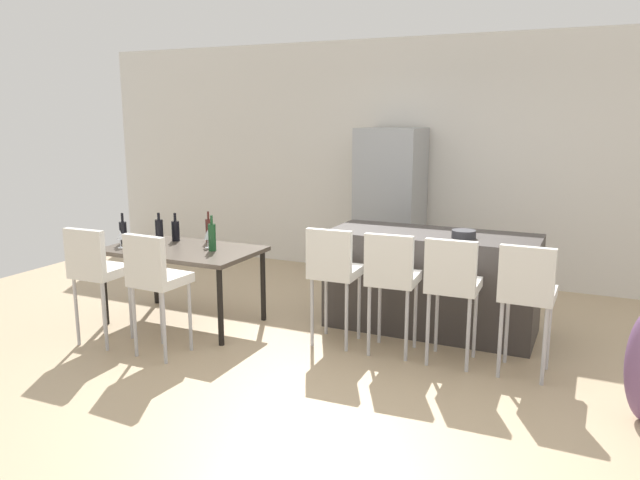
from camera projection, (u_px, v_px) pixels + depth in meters
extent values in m
plane|color=tan|center=(369.00, 354.00, 5.16)|extent=(10.00, 10.00, 0.00)
cube|color=silver|center=(451.00, 160.00, 7.33)|extent=(10.00, 0.12, 2.90)
cube|color=#383330|center=(431.00, 281.00, 5.71)|extent=(1.91, 0.78, 0.92)
cube|color=silver|center=(336.00, 271.00, 5.32)|extent=(0.41, 0.41, 0.08)
cube|color=silver|center=(329.00, 251.00, 5.12)|extent=(0.40, 0.07, 0.36)
cylinder|color=#B2B2B7|center=(326.00, 302.00, 5.59)|extent=(0.03, 0.03, 0.61)
cylinder|color=#B2B2B7|center=(359.00, 306.00, 5.47)|extent=(0.03, 0.03, 0.61)
cylinder|color=#B2B2B7|center=(312.00, 312.00, 5.30)|extent=(0.03, 0.03, 0.61)
cylinder|color=#B2B2B7|center=(346.00, 317.00, 5.18)|extent=(0.03, 0.03, 0.61)
cube|color=silver|center=(393.00, 278.00, 5.10)|extent=(0.42, 0.42, 0.08)
cube|color=silver|center=(389.00, 257.00, 4.90)|extent=(0.40, 0.08, 0.36)
cylinder|color=#B2B2B7|center=(380.00, 310.00, 5.38)|extent=(0.03, 0.03, 0.61)
cylinder|color=#B2B2B7|center=(415.00, 314.00, 5.26)|extent=(0.03, 0.03, 0.61)
cylinder|color=#B2B2B7|center=(369.00, 321.00, 5.08)|extent=(0.03, 0.03, 0.61)
cylinder|color=#B2B2B7|center=(406.00, 326.00, 4.97)|extent=(0.03, 0.03, 0.61)
cube|color=silver|center=(454.00, 285.00, 4.90)|extent=(0.41, 0.41, 0.08)
cube|color=silver|center=(450.00, 263.00, 4.70)|extent=(0.40, 0.07, 0.36)
cylinder|color=#B2B2B7|center=(437.00, 317.00, 5.17)|extent=(0.03, 0.03, 0.61)
cylinder|color=#B2B2B7|center=(475.00, 322.00, 5.05)|extent=(0.03, 0.03, 0.61)
cylinder|color=#B2B2B7|center=(428.00, 329.00, 4.88)|extent=(0.03, 0.03, 0.61)
cylinder|color=#B2B2B7|center=(468.00, 335.00, 4.76)|extent=(0.03, 0.03, 0.61)
cube|color=silver|center=(528.00, 293.00, 4.66)|extent=(0.41, 0.41, 0.08)
cube|color=silver|center=(527.00, 271.00, 4.47)|extent=(0.40, 0.07, 0.36)
cylinder|color=#B2B2B7|center=(507.00, 327.00, 4.94)|extent=(0.03, 0.03, 0.61)
cylinder|color=#B2B2B7|center=(549.00, 333.00, 4.80)|extent=(0.03, 0.03, 0.61)
cylinder|color=#B2B2B7|center=(500.00, 340.00, 4.66)|extent=(0.03, 0.03, 0.61)
cylinder|color=#B2B2B7|center=(544.00, 346.00, 4.52)|extent=(0.03, 0.03, 0.61)
cube|color=#4C4238|center=(183.00, 250.00, 5.83)|extent=(1.44, 0.86, 0.04)
cylinder|color=black|center=(155.00, 271.00, 6.51)|extent=(0.05, 0.05, 0.70)
cylinder|color=black|center=(263.00, 286.00, 5.96)|extent=(0.05, 0.05, 0.70)
cylinder|color=black|center=(104.00, 289.00, 5.85)|extent=(0.05, 0.05, 0.70)
cylinder|color=black|center=(220.00, 307.00, 5.31)|extent=(0.05, 0.05, 0.70)
cube|color=silver|center=(101.00, 271.00, 5.33)|extent=(0.41, 0.41, 0.08)
cube|color=silver|center=(85.00, 250.00, 5.13)|extent=(0.40, 0.07, 0.36)
cylinder|color=#B2B2B7|center=(103.00, 302.00, 5.61)|extent=(0.03, 0.03, 0.61)
cylinder|color=#B2B2B7|center=(131.00, 306.00, 5.48)|extent=(0.03, 0.03, 0.61)
cylinder|color=#B2B2B7|center=(77.00, 312.00, 5.32)|extent=(0.03, 0.03, 0.61)
cylinder|color=#B2B2B7|center=(105.00, 317.00, 5.19)|extent=(0.03, 0.03, 0.61)
cube|color=silver|center=(161.00, 279.00, 5.06)|extent=(0.42, 0.42, 0.08)
cube|color=silver|center=(144.00, 258.00, 4.87)|extent=(0.40, 0.08, 0.36)
cylinder|color=#B2B2B7|center=(161.00, 311.00, 5.34)|extent=(0.03, 0.03, 0.61)
cylinder|color=#B2B2B7|center=(190.00, 316.00, 5.20)|extent=(0.03, 0.03, 0.61)
cylinder|color=#B2B2B7|center=(135.00, 322.00, 5.07)|extent=(0.03, 0.03, 0.61)
cylinder|color=#B2B2B7|center=(164.00, 328.00, 4.92)|extent=(0.03, 0.03, 0.61)
cylinder|color=black|center=(123.00, 233.00, 6.01)|extent=(0.07, 0.07, 0.22)
cylinder|color=black|center=(122.00, 217.00, 5.98)|extent=(0.03, 0.03, 0.09)
cylinder|color=black|center=(176.00, 231.00, 6.15)|extent=(0.08, 0.08, 0.20)
cylinder|color=black|center=(175.00, 217.00, 6.12)|extent=(0.03, 0.03, 0.08)
cylinder|color=black|center=(159.00, 232.00, 5.97)|extent=(0.08, 0.08, 0.25)
cylinder|color=black|center=(159.00, 216.00, 5.94)|extent=(0.03, 0.03, 0.07)
cylinder|color=#471E19|center=(209.00, 231.00, 6.09)|extent=(0.06, 0.06, 0.23)
cylinder|color=#471E19|center=(208.00, 215.00, 6.06)|extent=(0.02, 0.02, 0.08)
cylinder|color=#194723|center=(212.00, 237.00, 5.69)|extent=(0.07, 0.07, 0.25)
cylinder|color=#194723|center=(211.00, 220.00, 5.66)|extent=(0.02, 0.02, 0.08)
cylinder|color=silver|center=(121.00, 248.00, 5.84)|extent=(0.06, 0.06, 0.00)
cylinder|color=silver|center=(121.00, 243.00, 5.83)|extent=(0.01, 0.01, 0.08)
cone|color=silver|center=(120.00, 235.00, 5.82)|extent=(0.07, 0.07, 0.09)
cylinder|color=silver|center=(208.00, 248.00, 5.84)|extent=(0.06, 0.06, 0.00)
cylinder|color=silver|center=(208.00, 243.00, 5.83)|extent=(0.01, 0.01, 0.08)
cone|color=silver|center=(207.00, 235.00, 5.82)|extent=(0.07, 0.07, 0.09)
cube|color=#939699|center=(390.00, 206.00, 7.30)|extent=(0.72, 0.68, 1.84)
cylinder|color=#333338|center=(464.00, 234.00, 5.39)|extent=(0.21, 0.21, 0.07)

